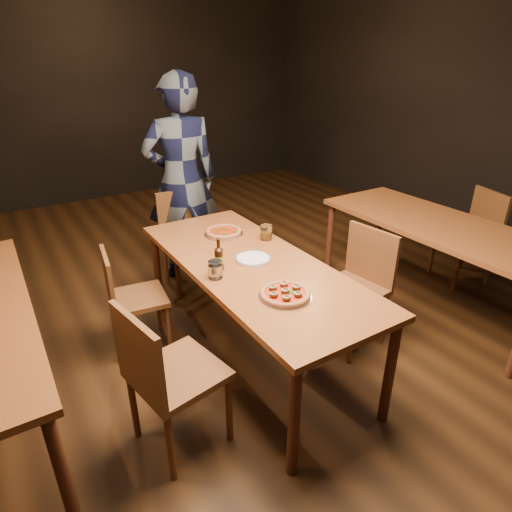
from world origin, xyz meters
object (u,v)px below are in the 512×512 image
chair_main_e (351,289)px  chair_main_nw (178,372)px  chair_end (189,240)px  amber_glass (266,232)px  chair_nbr_right (466,235)px  table_right (440,231)px  beer_bottle (219,259)px  table_main (252,272)px  chair_main_sw (138,297)px  plate_stack (253,259)px  pizza_meatball (285,293)px  water_glass (215,270)px  pizza_margherita (224,232)px  diner (182,180)px

chair_main_e → chair_main_nw: bearing=-89.3°
chair_main_nw → chair_end: size_ratio=1.03×
amber_glass → chair_nbr_right: bearing=-9.7°
table_right → chair_end: (-1.63, 1.40, -0.22)m
chair_main_e → beer_bottle: 1.03m
table_main → table_right: bearing=-6.7°
chair_end → chair_main_nw: bearing=-111.5°
chair_main_nw → beer_bottle: size_ratio=4.57×
chair_main_sw → amber_glass: amber_glass is taller
chair_main_nw → plate_stack: chair_main_nw is taller
pizza_meatball → water_glass: 0.48m
chair_nbr_right → beer_bottle: 2.59m
chair_end → amber_glass: (0.23, -0.92, 0.34)m
table_main → chair_main_nw: size_ratio=2.12×
table_right → chair_main_sw: (-2.33, 0.75, -0.27)m
chair_main_e → beer_bottle: size_ratio=4.44×
table_right → water_glass: (-2.00, 0.15, 0.13)m
beer_bottle → amber_glass: size_ratio=1.88×
chair_end → water_glass: (-0.36, -1.26, 0.35)m
chair_main_nw → chair_nbr_right: chair_main_nw is taller
pizza_meatball → plate_stack: pizza_meatball is taller
amber_glass → table_main: bearing=-136.6°
chair_main_e → amber_glass: (-0.39, 0.53, 0.35)m
table_main → beer_bottle: bearing=171.7°
chair_main_nw → chair_main_sw: chair_main_nw is taller
table_main → table_right: size_ratio=1.00×
pizza_margherita → amber_glass: (0.22, -0.26, 0.04)m
water_glass → chair_main_sw: bearing=118.8°
chair_main_sw → water_glass: 0.79m
pizza_margherita → beer_bottle: (-0.30, -0.51, 0.06)m
chair_main_e → pizza_meatball: 0.86m
chair_main_sw → chair_nbr_right: 3.03m
chair_main_sw → chair_nbr_right: (2.96, -0.61, 0.04)m
pizza_meatball → pizza_margherita: bearing=81.6°
beer_bottle → chair_main_sw: bearing=128.1°
table_main → water_glass: bearing=-169.6°
diner → chair_main_e: bearing=116.8°
chair_end → amber_glass: size_ratio=8.40×
chair_main_e → pizza_margherita: chair_main_e is taller
plate_stack → amber_glass: 0.38m
chair_main_e → chair_end: chair_end is taller
chair_main_nw → table_right: bearing=-95.0°
pizza_meatball → chair_nbr_right: bearing=9.6°
chair_nbr_right → amber_glass: size_ratio=8.30×
plate_stack → table_main: bearing=-134.2°
chair_main_e → pizza_meatball: chair_main_e is taller
table_main → chair_end: bearing=86.8°
table_right → amber_glass: size_ratio=18.26×
chair_main_e → pizza_margherita: bearing=-148.4°
table_main → plate_stack: (0.02, 0.03, 0.08)m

